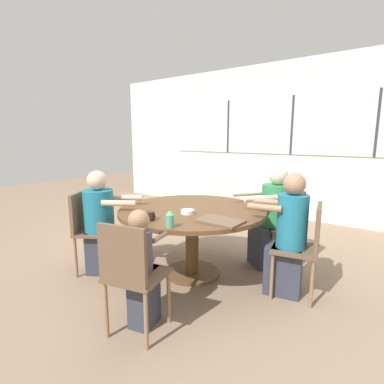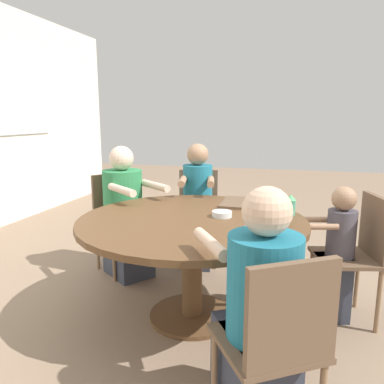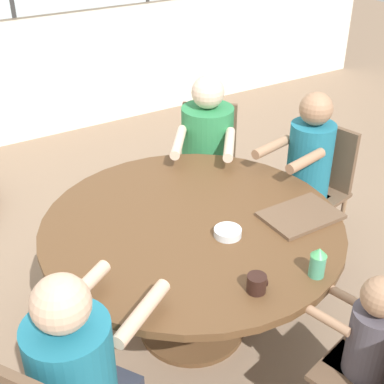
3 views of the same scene
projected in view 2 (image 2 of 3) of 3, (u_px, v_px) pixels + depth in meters
ground_plane at (192, 317)px, 2.67m from camera, size 16.00×16.00×0.00m
dining_table at (192, 236)px, 2.55m from camera, size 1.54×1.54×0.73m
chair_for_woman_green_shirt at (278, 337)px, 1.50m from camera, size 0.55×0.55×0.89m
chair_for_man_blue_shirt at (198, 207)px, 3.68m from camera, size 0.48×0.48×0.89m
chair_for_man_teal_shirt at (117, 213)px, 3.45m from camera, size 0.56×0.56×0.89m
chair_for_toddler at (360, 247)px, 2.54m from camera, size 0.49×0.49×0.89m
person_woman_green_shirt at (258, 322)px, 1.66m from camera, size 0.65×0.58×1.13m
person_man_blue_shirt at (197, 210)px, 3.52m from camera, size 0.54×0.37×1.16m
person_man_teal_shirt at (126, 219)px, 3.32m from camera, size 0.65×0.70×1.16m
person_toddler at (336, 258)px, 2.56m from camera, size 0.27×0.38×0.95m
food_tray_dark at (240, 203)px, 2.93m from camera, size 0.39×0.27×0.02m
coffee_mug at (280, 220)px, 2.33m from camera, size 0.09×0.08×0.08m
sippy_cup at (290, 205)px, 2.58m from camera, size 0.07×0.07×0.15m
bowl_white_shallow at (222, 214)px, 2.55m from camera, size 0.14×0.14×0.04m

